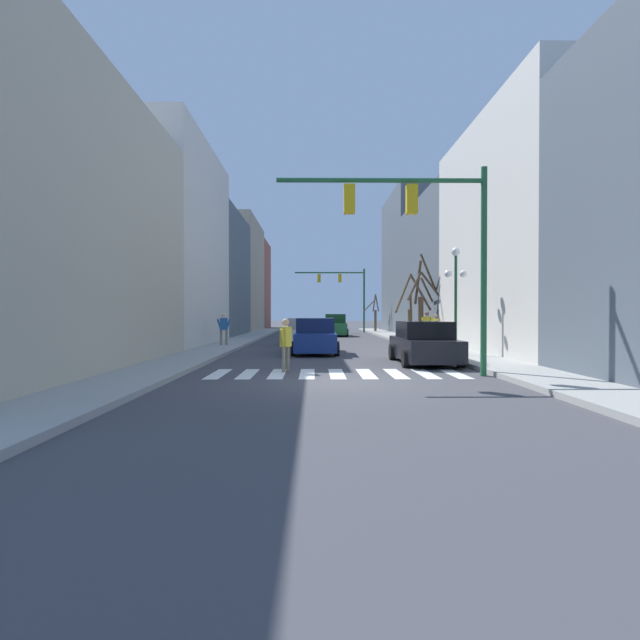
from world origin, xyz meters
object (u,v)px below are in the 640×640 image
car_parked_left_far (335,326)px  car_parked_right_far (424,344)px  car_at_intersection (303,333)px  pedestrian_on_right_sidewalk (224,326)px  traffic_signal_near (424,225)px  car_parked_right_near (315,337)px  pedestrian_waiting_at_curb (427,324)px  pedestrian_near_right_corner (286,340)px  pedestrian_on_left_sidewalk (436,326)px  street_tree_left_mid (375,314)px  street_tree_left_far (411,312)px  traffic_signal_far (344,286)px  street_tree_right_mid (422,303)px  street_lamp_right_corner (456,279)px

car_parked_left_far → car_parked_right_far: bearing=-174.3°
car_at_intersection → pedestrian_on_right_sidewalk: bearing=-64.2°
car_parked_right_far → traffic_signal_near: bearing=167.6°
car_parked_right_near → pedestrian_waiting_at_curb: bearing=133.2°
pedestrian_on_right_sidewalk → pedestrian_near_right_corner: bearing=102.6°
traffic_signal_near → car_at_intersection: traffic_signal_near is taller
car_parked_left_far → car_at_intersection: bearing=169.1°
car_at_intersection → pedestrian_waiting_at_curb: size_ratio=2.38×
traffic_signal_near → pedestrian_on_left_sidewalk: bearing=74.9°
car_parked_right_near → street_tree_left_mid: bearing=167.1°
car_parked_left_far → pedestrian_waiting_at_curb: size_ratio=2.41×
street_tree_left_mid → pedestrian_on_right_sidewalk: bearing=-116.1°
traffic_signal_near → car_parked_right_near: 9.77m
car_parked_left_far → car_at_intersection: (-2.38, -12.31, -0.10)m
street_tree_left_far → traffic_signal_near: bearing=-99.7°
car_parked_right_far → pedestrian_near_right_corner: (-4.94, -2.59, 0.26)m
traffic_signal_near → traffic_signal_far: (-0.25, 34.87, 0.19)m
car_parked_left_far → car_parked_right_far: 23.13m
pedestrian_waiting_at_curb → street_tree_right_mid: size_ratio=0.34×
car_parked_left_far → traffic_signal_near: bearing=-176.8°
pedestrian_on_right_sidewalk → street_tree_left_mid: size_ratio=0.47×
traffic_signal_near → pedestrian_waiting_at_curb: bearing=76.9°
car_parked_right_near → car_parked_right_far: car_parked_right_near is taller
pedestrian_waiting_at_curb → street_tree_left_far: 1.60m
car_parked_right_near → pedestrian_waiting_at_curb: pedestrian_waiting_at_curb is taller
car_at_intersection → street_tree_right_mid: street_tree_right_mid is taller
traffic_signal_far → car_parked_left_far: 9.04m
street_lamp_right_corner → pedestrian_on_right_sidewalk: bearing=149.8°
street_lamp_right_corner → traffic_signal_near: bearing=-113.6°
car_parked_right_near → pedestrian_on_left_sidewalk: 8.39m
street_lamp_right_corner → pedestrian_on_right_sidewalk: (-10.77, 6.28, -2.12)m
car_parked_right_near → street_tree_left_far: bearing=141.6°
traffic_signal_far → car_parked_right_far: traffic_signal_far is taller
street_tree_left_far → street_lamp_right_corner: bearing=-90.2°
car_parked_right_far → traffic_signal_far: bearing=2.0°
traffic_signal_near → street_tree_left_far: traffic_signal_near is taller
car_parked_left_far → pedestrian_on_right_sidewalk: bearing=155.3°
traffic_signal_far → street_lamp_right_corner: traffic_signal_far is taller
traffic_signal_far → car_parked_right_near: 26.83m
traffic_signal_near → car_parked_right_near: (-3.18, 8.48, -3.65)m
street_lamp_right_corner → street_tree_left_far: 9.90m
traffic_signal_far → pedestrian_on_right_sidewalk: (-7.85, -22.48, -3.44)m
car_parked_right_far → pedestrian_on_left_sidewalk: (2.79, 9.66, 0.41)m
car_parked_right_near → car_at_intersection: size_ratio=1.11×
car_at_intersection → street_tree_left_mid: 21.31m
car_parked_right_far → pedestrian_on_left_sidewalk: 10.06m
street_tree_left_mid → street_tree_left_far: size_ratio=0.88×
car_parked_left_far → street_tree_left_far: (4.20, -10.83, 1.12)m
traffic_signal_near → car_parked_left_far: bearing=93.2°
street_tree_left_mid → car_at_intersection: bearing=-108.2°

